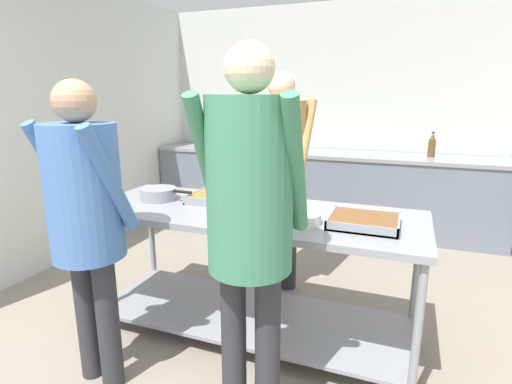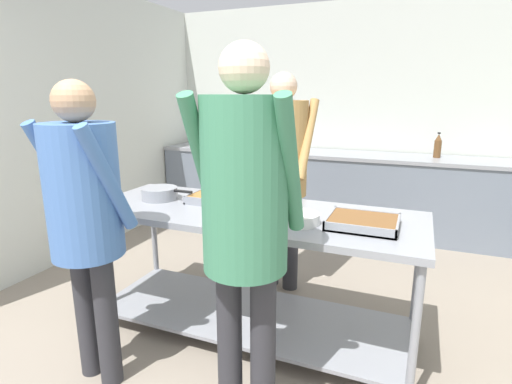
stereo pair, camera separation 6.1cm
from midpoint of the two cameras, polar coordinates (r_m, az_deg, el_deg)
The scene contains 13 objects.
wall_rear at distance 5.17m, azimuth 11.11°, elevation 10.67°, with size 4.25×0.06×2.65m.
wall_left at distance 4.37m, azimuth -23.53°, elevation 9.24°, with size 0.06×4.14×2.65m.
back_counter at distance 4.94m, azimuth 9.80°, elevation 0.39°, with size 4.09×0.65×0.91m.
serving_counter at distance 2.65m, azimuth -0.16°, elevation -8.48°, with size 2.16×0.81×0.87m.
sauce_pan at distance 2.89m, azimuth -13.00°, elevation -0.11°, with size 0.39×0.25×0.08m.
serving_tray_vegetables at distance 2.77m, azimuth -4.27°, elevation -0.84°, with size 0.41×0.34×0.05m.
broccoli_bowl at distance 2.58m, azimuth 2.30°, elevation -1.53°, with size 0.24×0.24×0.11m.
plate_stack at distance 2.32m, azimuth 6.93°, elevation -3.77°, with size 0.24×0.24×0.06m.
serving_tray_roast at distance 2.33m, azimuth 15.75°, elevation -4.20°, with size 0.39×0.33×0.05m.
guest_serving_left at distance 2.25m, azimuth -22.56°, elevation -1.92°, with size 0.50×0.37×1.66m.
guest_serving_right at distance 1.74m, azimuth -0.56°, elevation -2.12°, with size 0.49×0.38×1.80m.
cook_behind_counter at distance 3.17m, azimuth 4.34°, elevation 4.52°, with size 0.52×0.39×1.75m.
water_bottle at distance 4.79m, azimuth 24.87°, elevation 5.97°, with size 0.08×0.08×0.27m.
Camera 2 is at (1.05, -1.03, 1.60)m, focal length 28.00 mm.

